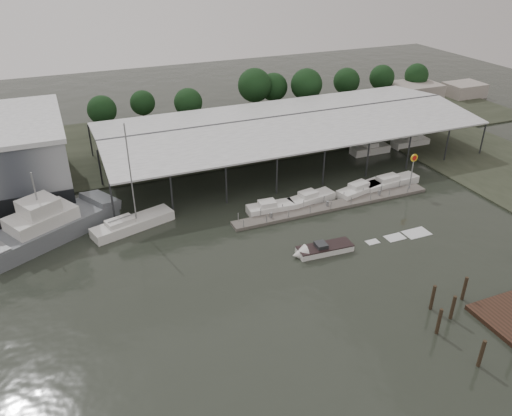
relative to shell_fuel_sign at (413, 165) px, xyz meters
name	(u,v)px	position (x,y,z in m)	size (l,w,h in m)	color
ground	(258,275)	(-27.00, -9.99, -3.93)	(200.00, 200.00, 0.00)	#232820
land_strip_far	(163,141)	(-27.00, 32.01, -3.83)	(140.00, 30.00, 0.30)	#373D2E
land_strip_east	(506,170)	(18.00, 0.01, -3.83)	(20.00, 60.00, 0.30)	#373D2E
covered_boat_shed	(289,119)	(-10.00, 18.01, 2.20)	(58.24, 24.00, 6.96)	white
floating_dock	(334,206)	(-12.00, 0.01, -3.72)	(28.00, 2.00, 1.40)	#5E5953
shell_fuel_sign	(413,165)	(0.00, 0.00, 0.00)	(1.10, 0.18, 5.55)	gray
distant_commercial_buildings	(430,92)	(32.03, 34.70, -2.08)	(22.00, 8.00, 4.00)	gray
grey_trawler	(52,224)	(-46.11, 6.48, -2.35)	(16.51, 12.07, 8.84)	slate
white_sailboat	(132,224)	(-37.31, 4.60, -3.28)	(10.35, 5.35, 13.34)	silver
speedboat_underway	(320,250)	(-18.98, -8.81, -3.53)	(18.05, 3.14, 2.00)	silver
moored_cruiser_0	(270,208)	(-20.22, 1.97, -3.31)	(6.20, 2.55, 1.70)	silver
moored_cruiser_1	(311,198)	(-14.18, 2.33, -3.31)	(6.85, 3.33, 1.70)	silver
moored_cruiser_2	(361,189)	(-6.50, 2.10, -3.31)	(8.00, 3.93, 1.70)	silver
moored_cruiser_3	(390,182)	(-1.50, 2.41, -3.31)	(8.98, 2.99, 1.70)	silver
mooring_pilings	(464,320)	(-13.25, -24.55, -2.88)	(5.83, 7.78, 3.48)	#352A1A
horizon_tree_line	(281,88)	(-2.07, 37.74, 1.57)	(70.85, 10.75, 9.58)	black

